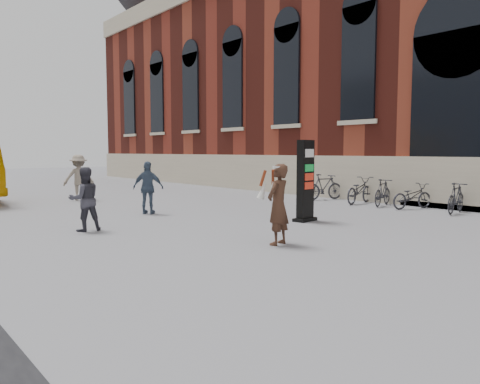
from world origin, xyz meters
TOP-DOWN VIEW (x-y plane):
  - ground at (0.00, 0.00)m, footprint 100.00×100.00m
  - station at (15.48, 6.00)m, footprint 12.15×44.50m
  - info_pylon at (3.66, 1.43)m, footprint 0.79×0.48m
  - woman at (0.70, -0.50)m, footprint 0.77×0.73m
  - pedestrian_a at (-1.82, 3.78)m, footprint 0.82×0.67m
  - pedestrian_b at (0.81, 11.18)m, footprint 1.34×0.99m
  - pedestrian_c at (0.97, 5.66)m, footprint 0.97×0.99m
  - bike_3 at (8.60, -0.53)m, footprint 1.73×0.77m
  - bike_4 at (8.60, 1.00)m, footprint 1.78×1.00m
  - bike_5 at (8.60, 2.17)m, footprint 1.72×0.91m
  - bike_6 at (8.60, 3.20)m, footprint 2.01×1.02m
  - bike_7 at (8.60, 4.93)m, footprint 1.84×0.94m

SIDE VIEW (x-z plane):
  - ground at x=0.00m, z-range 0.00..0.00m
  - bike_4 at x=8.60m, z-range 0.00..0.89m
  - bike_5 at x=8.60m, z-range 0.00..1.00m
  - bike_3 at x=8.60m, z-range 0.00..1.00m
  - bike_6 at x=8.60m, z-range 0.00..1.01m
  - bike_7 at x=8.60m, z-range 0.00..1.06m
  - pedestrian_a at x=-1.82m, z-range 0.00..1.60m
  - pedestrian_c at x=0.97m, z-range 0.00..1.67m
  - woman at x=0.70m, z-range 0.02..1.75m
  - pedestrian_b at x=0.81m, z-range 0.00..1.85m
  - info_pylon at x=3.66m, z-range 0.00..2.30m
  - station at x=15.48m, z-range -1.49..17.66m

